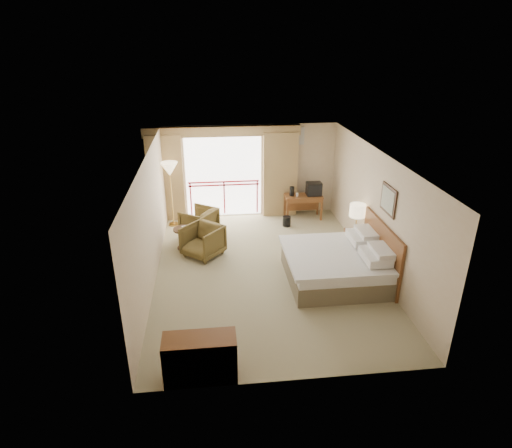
{
  "coord_description": "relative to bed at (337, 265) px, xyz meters",
  "views": [
    {
      "loc": [
        -1.19,
        -8.58,
        4.95
      ],
      "look_at": [
        -0.19,
        0.4,
        1.0
      ],
      "focal_mm": 30.0,
      "sensor_mm": 36.0,
      "label": 1
    }
  ],
  "objects": [
    {
      "name": "table_lamp",
      "position": [
        0.79,
        1.21,
        0.75
      ],
      "size": [
        0.38,
        0.38,
        0.66
      ],
      "rotation": [
        0.0,
        0.0,
        0.09
      ],
      "color": "tan",
      "rests_on": "nightstand"
    },
    {
      "name": "coffee_maker",
      "position": [
        -0.35,
        3.56,
        0.47
      ],
      "size": [
        0.16,
        0.16,
        0.28
      ],
      "primitive_type": "cylinder",
      "rotation": [
        0.0,
        0.0,
        0.25
      ],
      "color": "black",
      "rests_on": "desk"
    },
    {
      "name": "wall_left",
      "position": [
        -4.0,
        0.6,
        0.97
      ],
      "size": [
        0.0,
        7.0,
        7.0
      ],
      "primitive_type": "plane",
      "rotation": [
        1.57,
        0.0,
        1.57
      ],
      "color": "beige",
      "rests_on": "ground"
    },
    {
      "name": "hvac_vent",
      "position": [
        -0.2,
        4.07,
        1.97
      ],
      "size": [
        0.5,
        0.04,
        0.5
      ],
      "primitive_type": "cube",
      "color": "silver",
      "rests_on": "wall_back"
    },
    {
      "name": "tv",
      "position": [
        0.3,
        3.56,
        0.53
      ],
      "size": [
        0.42,
        0.34,
        0.39
      ],
      "rotation": [
        0.0,
        0.0,
        -0.01
      ],
      "color": "black",
      "rests_on": "desk"
    },
    {
      "name": "desk",
      "position": [
        -0.0,
        3.61,
        0.18
      ],
      "size": [
        1.09,
        0.53,
        0.71
      ],
      "rotation": [
        0.0,
        0.0,
        -0.01
      ],
      "color": "brown",
      "rests_on": "floor"
    },
    {
      "name": "valance",
      "position": [
        -2.3,
        3.98,
        2.17
      ],
      "size": [
        4.4,
        0.22,
        0.28
      ],
      "primitive_type": "cube",
      "color": "olive",
      "rests_on": "wall_back"
    },
    {
      "name": "wall_back",
      "position": [
        -1.5,
        4.1,
        0.97
      ],
      "size": [
        5.0,
        0.0,
        5.0
      ],
      "primitive_type": "plane",
      "rotation": [
        1.57,
        0.0,
        0.0
      ],
      "color": "beige",
      "rests_on": "ground"
    },
    {
      "name": "wastebasket",
      "position": [
        -0.58,
        3.03,
        -0.23
      ],
      "size": [
        0.27,
        0.27,
        0.28
      ],
      "primitive_type": "cylinder",
      "rotation": [
        0.0,
        0.0,
        0.18
      ],
      "color": "black",
      "rests_on": "floor"
    },
    {
      "name": "armchair_near",
      "position": [
        -2.94,
        1.5,
        -0.38
      ],
      "size": [
        1.19,
        1.19,
        0.78
      ],
      "primitive_type": "imported",
      "rotation": [
        0.0,
        0.0,
        -0.71
      ],
      "color": "#4E3F1F",
      "rests_on": "floor"
    },
    {
      "name": "side_table",
      "position": [
        -3.42,
        1.92,
        0.0
      ],
      "size": [
        0.5,
        0.5,
        0.55
      ],
      "rotation": [
        0.0,
        0.0,
        0.28
      ],
      "color": "black",
      "rests_on": "floor"
    },
    {
      "name": "bed",
      "position": [
        0.0,
        0.0,
        0.0
      ],
      "size": [
        2.13,
        2.06,
        0.97
      ],
      "color": "brown",
      "rests_on": "floor"
    },
    {
      "name": "wall_front",
      "position": [
        -1.5,
        -2.9,
        0.97
      ],
      "size": [
        5.0,
        0.0,
        5.0
      ],
      "primitive_type": "plane",
      "rotation": [
        -1.57,
        0.0,
        0.0
      ],
      "color": "beige",
      "rests_on": "ground"
    },
    {
      "name": "cup",
      "position": [
        -0.2,
        3.51,
        0.38
      ],
      "size": [
        0.08,
        0.08,
        0.1
      ],
      "primitive_type": "cylinder",
      "rotation": [
        0.0,
        0.0,
        -0.1
      ],
      "color": "white",
      "rests_on": "desk"
    },
    {
      "name": "floor",
      "position": [
        -1.5,
        0.6,
        -0.38
      ],
      "size": [
        7.0,
        7.0,
        0.0
      ],
      "primitive_type": "plane",
      "color": "gray",
      "rests_on": "ground"
    },
    {
      "name": "curtain_left",
      "position": [
        -3.95,
        3.95,
        0.87
      ],
      "size": [
        1.0,
        0.26,
        2.5
      ],
      "primitive_type": "cube",
      "color": "olive",
      "rests_on": "wall_back"
    },
    {
      "name": "balcony_door",
      "position": [
        -2.3,
        4.08,
        0.82
      ],
      "size": [
        2.4,
        0.0,
        2.4
      ],
      "primitive_type": "plane",
      "rotation": [
        1.57,
        0.0,
        0.0
      ],
      "color": "white",
      "rests_on": "wall_back"
    },
    {
      "name": "book",
      "position": [
        -3.42,
        1.92,
        0.18
      ],
      "size": [
        0.25,
        0.28,
        0.02
      ],
      "primitive_type": "imported",
      "rotation": [
        0.0,
        0.0,
        0.42
      ],
      "color": "white",
      "rests_on": "side_table"
    },
    {
      "name": "framed_art",
      "position": [
        0.97,
        0.0,
        1.47
      ],
      "size": [
        0.04,
        0.72,
        0.6
      ],
      "color": "black",
      "rests_on": "wall_right"
    },
    {
      "name": "floor_lamp",
      "position": [
        -3.78,
        3.47,
        1.21
      ],
      "size": [
        0.47,
        0.47,
        1.84
      ],
      "rotation": [
        0.0,
        0.0,
        -0.25
      ],
      "color": "tan",
      "rests_on": "floor"
    },
    {
      "name": "dresser",
      "position": [
        -2.96,
        -2.67,
        0.0
      ],
      "size": [
        1.14,
        0.48,
        0.76
      ],
      "rotation": [
        0.0,
        0.0,
        -0.03
      ],
      "color": "brown",
      "rests_on": "floor"
    },
    {
      "name": "nightstand",
      "position": [
        0.79,
        1.16,
        -0.07
      ],
      "size": [
        0.46,
        0.54,
        0.61
      ],
      "primitive_type": "cube",
      "rotation": [
        0.0,
        0.0,
        0.07
      ],
      "color": "brown",
      "rests_on": "floor"
    },
    {
      "name": "phone",
      "position": [
        0.74,
        1.01,
        0.27
      ],
      "size": [
        0.21,
        0.18,
        0.08
      ],
      "primitive_type": "cube",
      "rotation": [
        0.0,
        0.0,
        -0.25
      ],
      "color": "black",
      "rests_on": "nightstand"
    },
    {
      "name": "curtain_right",
      "position": [
        -0.65,
        3.95,
        0.87
      ],
      "size": [
        1.0,
        0.26,
        2.5
      ],
      "primitive_type": "cube",
      "color": "olive",
      "rests_on": "wall_back"
    },
    {
      "name": "balcony_railing",
      "position": [
        -2.3,
        4.06,
        0.44
      ],
      "size": [
        2.09,
        0.03,
        1.02
      ],
      "color": "#AB0E19",
      "rests_on": "wall_back"
    },
    {
      "name": "armchair_far",
      "position": [
        -3.04,
        2.71,
        -0.38
      ],
      "size": [
        1.14,
        1.14,
        0.76
      ],
      "primitive_type": "imported",
      "rotation": [
        0.0,
        0.0,
        -2.17
      ],
      "color": "#4E3F1F",
      "rests_on": "floor"
    },
    {
      "name": "headboard",
      "position": [
        0.96,
        0.0,
        0.27
      ],
      "size": [
        0.06,
        2.1,
        1.3
      ],
      "primitive_type": "cube",
      "color": "brown",
      "rests_on": "wall_right"
    },
    {
      "name": "ceiling",
      "position": [
        -1.5,
        0.6,
        2.32
      ],
      "size": [
        7.0,
        7.0,
        0.0
      ],
      "primitive_type": "plane",
      "rotation": [
        3.14,
        0.0,
        0.0
      ],
      "color": "white",
      "rests_on": "wall_back"
    },
    {
      "name": "wall_right",
      "position": [
        1.0,
        0.6,
        0.97
      ],
      "size": [
        0.0,
        7.0,
        7.0
      ],
      "primitive_type": "plane",
      "rotation": [
        1.57,
        0.0,
        -1.57
      ],
      "color": "beige",
      "rests_on": "ground"
    }
  ]
}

